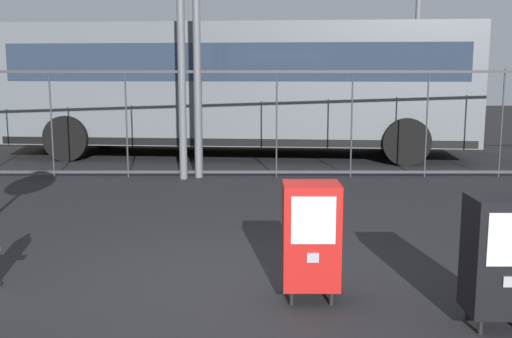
{
  "coord_description": "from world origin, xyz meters",
  "views": [
    {
      "loc": [
        0.31,
        -5.24,
        1.94
      ],
      "look_at": [
        0.3,
        1.2,
        0.9
      ],
      "focal_mm": 42.08,
      "sensor_mm": 36.0,
      "label": 1
    }
  ],
  "objects_px": {
    "newspaper_box_secondary": "(501,255)",
    "bus_near": "(240,82)",
    "bus_far": "(196,80)",
    "street_light_far_right": "(420,5)",
    "newspaper_box_primary": "(312,235)"
  },
  "relations": [
    {
      "from": "newspaper_box_primary",
      "to": "bus_far",
      "type": "xyz_separation_m",
      "value": [
        -2.39,
        13.93,
        1.14
      ]
    },
    {
      "from": "newspaper_box_secondary",
      "to": "bus_near",
      "type": "height_order",
      "value": "bus_near"
    },
    {
      "from": "bus_near",
      "to": "street_light_far_right",
      "type": "height_order",
      "value": "street_light_far_right"
    },
    {
      "from": "bus_far",
      "to": "street_light_far_right",
      "type": "xyz_separation_m",
      "value": [
        6.17,
        -2.74,
        1.97
      ]
    },
    {
      "from": "bus_far",
      "to": "newspaper_box_secondary",
      "type": "bearing_deg",
      "value": -67.18
    },
    {
      "from": "street_light_far_right",
      "to": "bus_near",
      "type": "bearing_deg",
      "value": -155.62
    },
    {
      "from": "newspaper_box_primary",
      "to": "bus_near",
      "type": "distance_m",
      "value": 9.2
    },
    {
      "from": "newspaper_box_primary",
      "to": "bus_near",
      "type": "bearing_deg",
      "value": 95.45
    },
    {
      "from": "newspaper_box_primary",
      "to": "bus_far",
      "type": "relative_size",
      "value": 0.09
    },
    {
      "from": "bus_far",
      "to": "street_light_far_right",
      "type": "distance_m",
      "value": 7.03
    },
    {
      "from": "street_light_far_right",
      "to": "newspaper_box_primary",
      "type": "bearing_deg",
      "value": -108.67
    },
    {
      "from": "newspaper_box_secondary",
      "to": "street_light_far_right",
      "type": "xyz_separation_m",
      "value": [
        2.4,
        11.77,
        3.11
      ]
    },
    {
      "from": "newspaper_box_secondary",
      "to": "street_light_far_right",
      "type": "relative_size",
      "value": 0.16
    },
    {
      "from": "bus_far",
      "to": "newspaper_box_primary",
      "type": "bearing_deg",
      "value": -72.03
    },
    {
      "from": "bus_far",
      "to": "street_light_far_right",
      "type": "height_order",
      "value": "street_light_far_right"
    }
  ]
}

